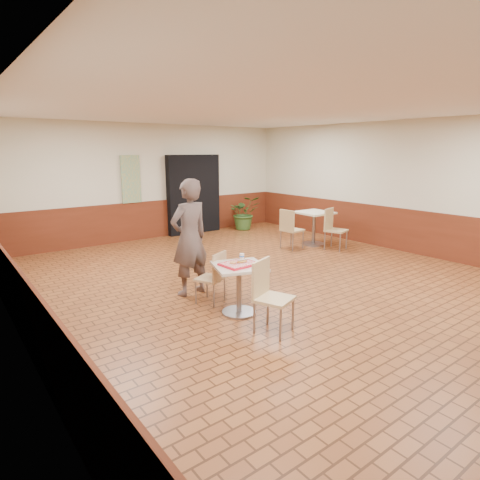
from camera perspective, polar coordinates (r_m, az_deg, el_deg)
room_shell at (r=6.79m, az=5.96°, el=5.62°), size 8.01×10.01×3.01m
wainscot_band at (r=6.99m, az=5.78°, el=-2.54°), size 8.00×10.00×1.00m
corridor_doorway at (r=11.45m, az=-6.61°, el=6.45°), size 1.60×0.22×2.20m
promo_poster at (r=10.66m, az=-15.26°, el=8.33°), size 0.50×0.03×1.20m
main_table at (r=5.78m, az=-0.14°, el=-5.85°), size 0.69×0.69×0.73m
chair_main_front at (r=5.24m, az=4.11°, el=-7.41°), size 0.56×0.56×0.95m
chair_main_back at (r=6.17m, az=-3.74°, el=-4.98°), size 0.50×0.50×0.82m
customer at (r=6.49m, az=-7.19°, el=0.31°), size 0.74×0.53×1.89m
serving_tray at (r=5.70m, az=-0.14°, el=-3.44°), size 0.49×0.38×0.03m
ring_donut at (r=5.67m, az=-1.02°, el=-3.22°), size 0.12×0.12×0.03m
long_john_donut at (r=5.71m, az=0.28°, el=-3.03°), size 0.17×0.10×0.05m
paper_cup at (r=5.88m, az=0.27°, el=-2.34°), size 0.07×0.07×0.09m
second_table at (r=10.17m, az=10.49°, el=2.47°), size 0.79×0.79×0.83m
chair_second_left at (r=9.61m, az=7.12°, el=1.83°), size 0.48×0.48×0.96m
chair_second_front at (r=9.80m, az=13.11°, el=1.86°), size 0.55×0.55×0.97m
potted_plant at (r=11.95m, az=0.62°, el=3.90°), size 1.15×1.09×1.00m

